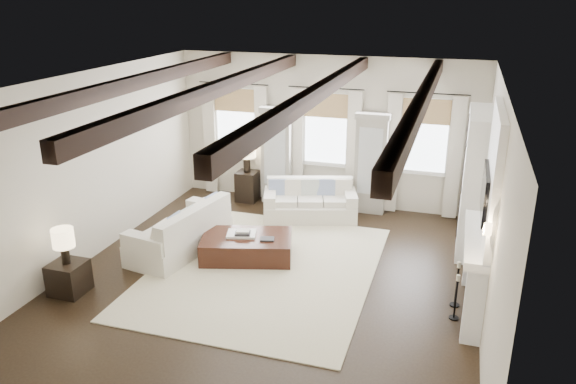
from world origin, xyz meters
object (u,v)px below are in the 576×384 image
(sofa_left, at_px, (183,233))
(side_table_front, at_px, (69,278))
(ottoman, at_px, (247,247))
(side_table_back, at_px, (247,186))
(sofa_back, at_px, (310,203))

(sofa_left, bearing_deg, side_table_front, -118.55)
(ottoman, height_order, side_table_back, side_table_back)
(sofa_back, distance_m, ottoman, 2.19)
(side_table_front, bearing_deg, side_table_back, 76.00)
(side_table_front, distance_m, side_table_back, 4.78)
(side_table_back, bearing_deg, sofa_back, -19.73)
(sofa_back, height_order, sofa_left, sofa_left)
(sofa_left, distance_m, side_table_front, 2.10)
(side_table_front, xyz_separation_m, side_table_back, (1.16, 4.64, 0.08))
(ottoman, xyz_separation_m, side_table_back, (-1.03, 2.69, 0.13))
(sofa_back, distance_m, side_table_back, 1.70)
(sofa_back, height_order, ottoman, sofa_back)
(ottoman, bearing_deg, sofa_left, 169.28)
(ottoman, distance_m, side_table_back, 2.88)
(sofa_back, height_order, side_table_front, sofa_back)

